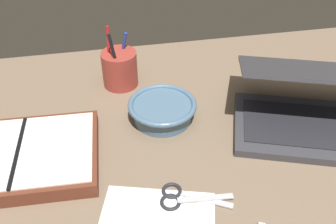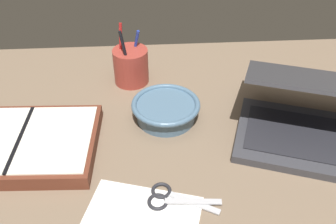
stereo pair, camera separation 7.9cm
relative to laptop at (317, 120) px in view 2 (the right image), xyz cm
name	(u,v)px [view 2 (the right image)]	position (x,y,z in cm)	size (l,w,h in cm)	color
desk_top	(179,161)	(-30.16, -4.82, -5.77)	(140.00, 100.00, 2.00)	#75604C
laptop	(317,120)	(0.00, 0.00, 0.00)	(39.78, 36.91, 15.59)	#38383D
bowl	(166,109)	(-32.08, 8.41, -2.06)	(15.92, 15.92, 4.82)	slate
pen_cup	(131,66)	(-40.24, 25.07, 0.02)	(9.11, 9.11, 16.02)	#9E382D
planner	(22,144)	(-63.09, -0.11, -3.05)	(32.23, 24.00, 3.63)	brown
scissors	(168,198)	(-33.11, -15.28, -4.43)	(13.71, 8.20, 0.80)	#B7B7BC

